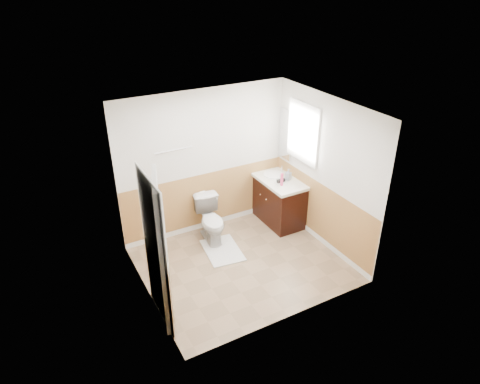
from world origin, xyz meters
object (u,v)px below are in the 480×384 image
bath_mat (222,250)px  vanity_cabinet (277,200)px  soap_dispenser (288,174)px  toilet (211,220)px  lotion_bottle (282,180)px

bath_mat → vanity_cabinet: vanity_cabinet is taller
soap_dispenser → toilet: bearing=175.1°
soap_dispenser → vanity_cabinet: bearing=132.6°
bath_mat → soap_dispenser: soap_dispenser is taller
bath_mat → vanity_cabinet: (1.33, 0.41, 0.39)m
toilet → bath_mat: 0.54m
lotion_bottle → soap_dispenser: (0.22, 0.13, -0.01)m
bath_mat → soap_dispenser: bearing=10.8°
bath_mat → soap_dispenser: (1.45, 0.28, 0.94)m
lotion_bottle → soap_dispenser: lotion_bottle is taller
vanity_cabinet → soap_dispenser: bearing=-47.4°
toilet → vanity_cabinet: size_ratio=0.68×
vanity_cabinet → lotion_bottle: lotion_bottle is taller
toilet → lotion_bottle: bearing=-4.1°
bath_mat → toilet: bearing=90.0°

